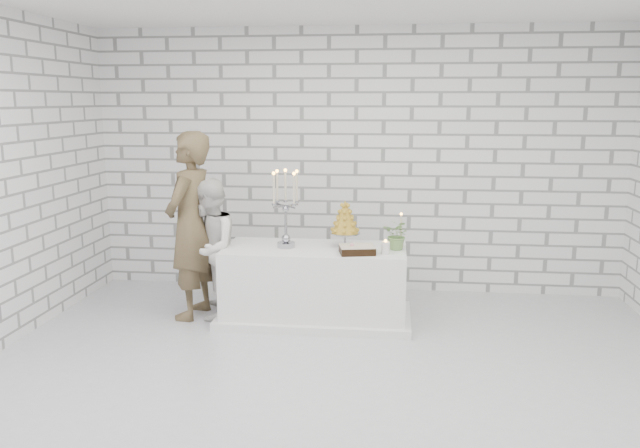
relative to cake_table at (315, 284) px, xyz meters
The scene contains 12 objects.
ground 1.45m from the cake_table, 76.33° to the right, with size 6.00×5.00×0.01m, color silver.
wall_back 1.64m from the cake_table, 73.91° to the left, with size 6.00×0.01×3.00m, color white.
wall_front 4.03m from the cake_table, 85.11° to the right, with size 6.00×0.01×3.00m, color white.
cake_table is the anchor object (origin of this frame).
groom 1.39m from the cake_table, behind, with size 0.69×0.45×1.89m, color brown.
bride 1.12m from the cake_table, behind, with size 0.69×0.54×1.42m, color white.
candelabra 0.82m from the cake_table, behind, with size 0.32×0.32×0.79m, color #9A99A3, non-canonical shape.
croquembouche 0.68m from the cake_table, 12.48° to the left, with size 0.30×0.30×0.47m, color olive, non-canonical shape.
chocolate_cake 0.63m from the cake_table, 25.45° to the right, with size 0.33×0.23×0.08m, color black.
pillar_candle 0.85m from the cake_table, 15.23° to the right, with size 0.08×0.08×0.12m, color white.
extra_taper 1.01m from the cake_table, 10.25° to the left, with size 0.06×0.06×0.32m, color beige.
flowers 0.97m from the cake_table, ahead, with size 0.27×0.23×0.30m, color #508045.
Camera 1 is at (0.42, -4.68, 2.19)m, focal length 35.31 mm.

